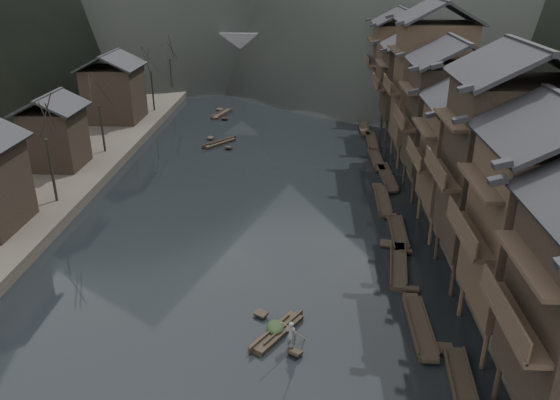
{
  "coord_description": "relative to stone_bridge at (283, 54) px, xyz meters",
  "views": [
    {
      "loc": [
        4.62,
        -27.11,
        19.86
      ],
      "look_at": [
        2.55,
        12.86,
        2.5
      ],
      "focal_mm": 35.0,
      "sensor_mm": 36.0,
      "label": 1
    }
  ],
  "objects": [
    {
      "name": "water",
      "position": [
        0.0,
        -72.0,
        -5.11
      ],
      "size": [
        300.0,
        300.0,
        0.0
      ],
      "primitive_type": "plane",
      "color": "black",
      "rests_on": "ground"
    },
    {
      "name": "right_bank",
      "position": [
        35.0,
        -32.0,
        -4.21
      ],
      "size": [
        40.0,
        200.0,
        1.8
      ],
      "primitive_type": "cube",
      "color": "#2D2823",
      "rests_on": "ground"
    },
    {
      "name": "left_bank",
      "position": [
        -35.0,
        -32.0,
        -4.51
      ],
      "size": [
        40.0,
        200.0,
        1.2
      ],
      "primitive_type": "cube",
      "color": "#2D2823",
      "rests_on": "ground"
    },
    {
      "name": "stilt_houses",
      "position": [
        17.28,
        -52.56,
        3.91
      ],
      "size": [
        9.0,
        67.6,
        16.97
      ],
      "color": "black",
      "rests_on": "ground"
    },
    {
      "name": "left_houses",
      "position": [
        -20.5,
        -51.88,
        0.55
      ],
      "size": [
        8.1,
        53.2,
        8.73
      ],
      "color": "black",
      "rests_on": "left_bank"
    },
    {
      "name": "bare_trees",
      "position": [
        -17.0,
        -47.0,
        1.67
      ],
      "size": [
        3.97,
        74.05,
        7.94
      ],
      "color": "black",
      "rests_on": "left_bank"
    },
    {
      "name": "moored_sampans",
      "position": [
        12.05,
        -52.64,
        -4.91
      ],
      "size": [
        3.28,
        55.16,
        0.47
      ],
      "color": "black",
      "rests_on": "water"
    },
    {
      "name": "midriver_boats",
      "position": [
        -6.8,
        -29.68,
        -4.91
      ],
      "size": [
        4.84,
        18.89,
        0.45
      ],
      "color": "black",
      "rests_on": "water"
    },
    {
      "name": "stone_bridge",
      "position": [
        0.0,
        0.0,
        0.0
      ],
      "size": [
        40.0,
        6.0,
        9.0
      ],
      "color": "#4C4C4F",
      "rests_on": "ground"
    },
    {
      "name": "hero_sampan",
      "position": [
        3.1,
        -73.14,
        -4.91
      ],
      "size": [
        3.11,
        4.33,
        0.43
      ],
      "color": "black",
      "rests_on": "water"
    },
    {
      "name": "cargo_heap",
      "position": [
        2.99,
        -72.96,
        -4.37
      ],
      "size": [
        1.02,
        1.33,
        0.61
      ],
      "primitive_type": "ellipsoid",
      "color": "black",
      "rests_on": "hero_sampan"
    },
    {
      "name": "boatman",
      "position": [
        3.96,
        -74.51,
        -3.81
      ],
      "size": [
        0.69,
        0.52,
        1.73
      ],
      "primitive_type": "imported",
      "rotation": [
        0.0,
        0.0,
        2.97
      ],
      "color": "#575759",
      "rests_on": "hero_sampan"
    },
    {
      "name": "bamboo_pole",
      "position": [
        4.16,
        -74.51,
        -1.42
      ],
      "size": [
        1.4,
        2.54,
        3.06
      ],
      "primitive_type": "cylinder",
      "rotation": [
        0.75,
        0.0,
        -0.49
      ],
      "color": "#8C7A51",
      "rests_on": "boatman"
    }
  ]
}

